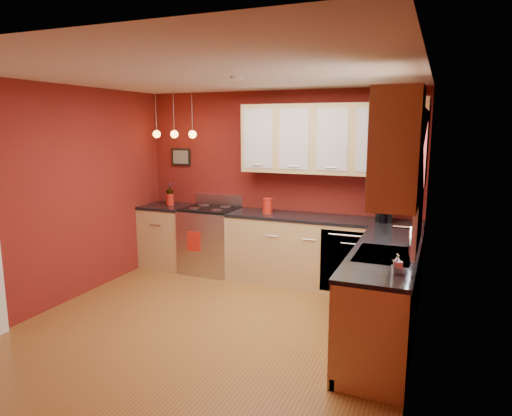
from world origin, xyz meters
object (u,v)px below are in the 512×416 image
at_px(red_canister, 268,206).
at_px(sink, 384,257).
at_px(gas_range, 211,239).
at_px(coffee_maker, 384,211).
at_px(soap_pump, 397,264).

bearing_deg(red_canister, sink, -40.47).
bearing_deg(gas_range, sink, -29.78).
relative_size(red_canister, coffee_maker, 0.72).
distance_m(sink, red_canister, 2.26).
bearing_deg(coffee_maker, sink, -85.80).
relative_size(sink, coffee_maker, 2.43).
xyz_separation_m(coffee_maker, soap_pump, (0.35, -2.06, -0.05)).
relative_size(gas_range, soap_pump, 6.83).
relative_size(red_canister, soap_pump, 1.28).
bearing_deg(soap_pump, red_canister, 133.02).
distance_m(coffee_maker, soap_pump, 2.09).
bearing_deg(coffee_maker, gas_range, 177.55).
bearing_deg(sink, red_canister, 139.53).
height_order(red_canister, soap_pump, red_canister).
height_order(gas_range, soap_pump, gas_range).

